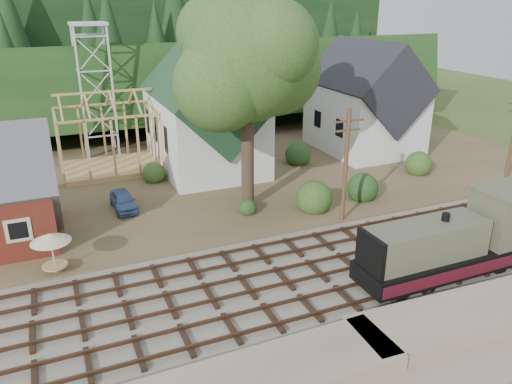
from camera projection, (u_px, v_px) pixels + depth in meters
name	position (u px, v px, depth m)	size (l,w,h in m)	color
ground	(284.00, 282.00, 27.24)	(140.00, 140.00, 0.00)	#384C1E
railroad_bed	(284.00, 281.00, 27.21)	(64.00, 11.00, 0.16)	#726B5B
village_flat	(191.00, 177.00, 42.58)	(64.00, 26.00, 0.30)	brown
hillside	(137.00, 120.00, 63.16)	(70.00, 28.00, 8.00)	#1E3F19
ridge	(118.00, 98.00, 76.84)	(80.00, 20.00, 12.00)	black
church	(205.00, 113.00, 42.91)	(8.40, 15.17, 13.00)	silver
farmhouse	(365.00, 104.00, 48.31)	(8.40, 10.80, 10.60)	silver
timber_frame	(108.00, 138.00, 42.66)	(8.20, 6.20, 6.99)	tan
lattice_tower	(91.00, 50.00, 45.31)	(3.20, 3.20, 12.12)	silver
big_tree	(249.00, 67.00, 32.92)	(10.90, 8.40, 14.70)	#38281E
telegraph_pole_near	(346.00, 165.00, 32.70)	(2.20, 0.28, 8.00)	#4C331E
telegraph_pole_far	(512.00, 141.00, 38.21)	(2.20, 0.28, 8.00)	#4C331E
locomotive	(461.00, 241.00, 27.35)	(11.36, 2.84, 4.56)	black
car_blue	(123.00, 201.00, 35.67)	(1.53, 3.80, 1.30)	#4F6BA9
car_red	(361.00, 145.00, 49.34)	(1.98, 4.29, 1.19)	#A90D0E
patio_set	(51.00, 239.00, 26.91)	(2.14, 2.14, 2.39)	silver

